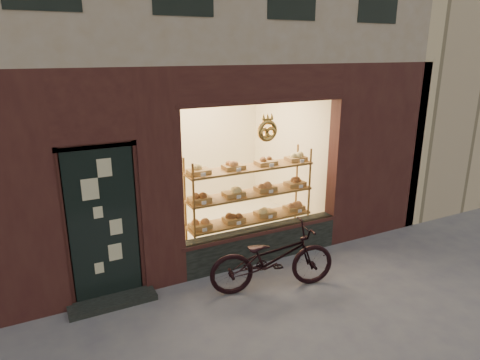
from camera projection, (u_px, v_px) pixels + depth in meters
ground at (319, 342)px, 5.04m from camera, size 90.00×90.00×0.00m
neighbor_right at (475, 8)px, 12.60m from camera, size 12.00×7.00×9.00m
display_shelf at (250, 202)px, 7.15m from camera, size 2.20×0.45×1.70m
bicycle at (273, 258)px, 6.04m from camera, size 1.91×1.03×0.95m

